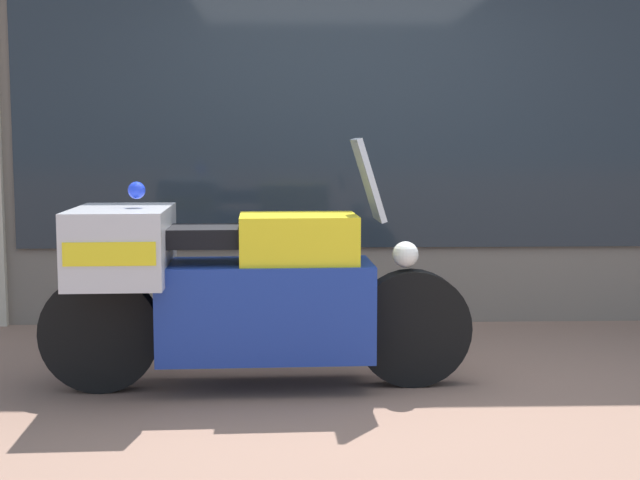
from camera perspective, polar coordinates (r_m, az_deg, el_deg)
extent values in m
plane|color=#7A5B4C|center=(4.71, 3.17, -9.75)|extent=(60.00, 60.00, 0.00)
cube|color=#6B6056|center=(6.54, 1.69, 10.81)|extent=(6.97, 0.40, 3.62)
cube|color=#1E262D|center=(6.38, 6.38, 11.34)|extent=(5.67, 0.02, 2.62)
cube|color=slate|center=(6.65, 5.59, -2.57)|extent=(5.45, 0.30, 0.55)
cube|color=silver|center=(6.71, 5.53, 6.13)|extent=(5.45, 0.02, 1.50)
cube|color=beige|center=(6.61, 5.76, 12.58)|extent=(5.45, 0.30, 0.03)
cube|color=#C68E19|center=(6.61, -9.59, 12.87)|extent=(0.18, 0.04, 0.05)
cube|color=#B7B2A8|center=(6.62, 5.76, 12.92)|extent=(0.18, 0.04, 0.05)
cube|color=red|center=(6.49, -5.61, 0.85)|extent=(0.19, 0.03, 0.27)
cube|color=#2D8E42|center=(6.83, 16.46, 0.89)|extent=(0.19, 0.03, 0.27)
cylinder|color=black|center=(4.80, 5.92, -5.61)|extent=(0.63, 0.16, 0.62)
cylinder|color=black|center=(4.81, -13.87, -5.76)|extent=(0.63, 0.16, 0.62)
cube|color=navy|center=(4.71, -3.49, -4.45)|extent=(1.13, 0.54, 0.50)
cube|color=yellow|center=(4.66, -1.40, -0.07)|extent=(0.62, 0.47, 0.28)
cube|color=black|center=(4.66, -6.64, 0.25)|extent=(0.66, 0.40, 0.10)
cube|color=#B7B7BC|center=(4.72, -12.56, -0.28)|extent=(0.51, 0.80, 0.38)
cube|color=yellow|center=(4.72, -12.56, -0.28)|extent=(0.47, 0.81, 0.11)
cube|color=#B2BCC6|center=(4.67, 3.08, 3.88)|extent=(0.17, 0.35, 0.43)
sphere|color=white|center=(4.73, 5.49, -0.93)|extent=(0.14, 0.14, 0.14)
sphere|color=blue|center=(4.68, -11.66, 3.13)|extent=(0.09, 0.09, 0.09)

